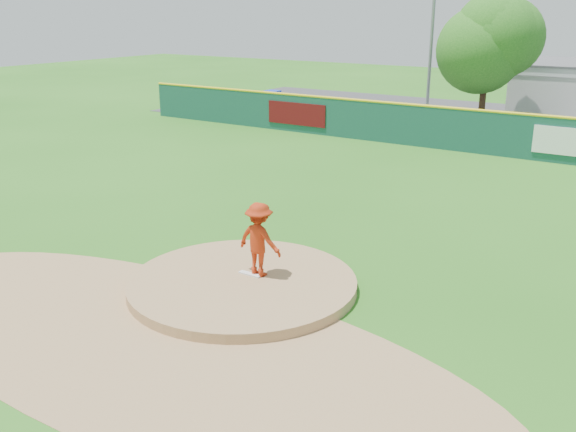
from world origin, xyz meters
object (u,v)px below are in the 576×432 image
Objects in this scene: playground_slide at (272,101)px; deciduous_tree at (488,44)px; pitcher at (259,239)px; light_pole_left at (433,15)px; van at (458,124)px.

deciduous_tree is (13.23, 1.65, 3.88)m from playground_slide.
pitcher is 24.88m from deciduous_tree.
light_pole_left reaches higher than deciduous_tree.
pitcher is at bearing -56.04° from playground_slide.
pitcher is 0.76× the size of playground_slide.
pitcher is 0.25× the size of deciduous_tree.
playground_slide is 11.29m from light_pole_left.
van is at bearing -82.05° from pitcher.
deciduous_tree is at bearing -22.50° from van.
deciduous_tree is (-0.08, 4.06, 3.76)m from van.
van is at bearing -88.90° from deciduous_tree.
deciduous_tree reaches higher than pitcher.
van is (-2.11, 20.49, -0.37)m from pitcher.
playground_slide is at bearing 56.13° from van.
playground_slide is at bearing -158.44° from light_pole_left.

